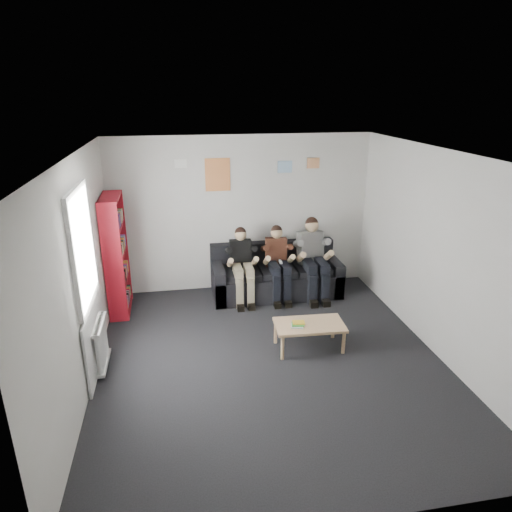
{
  "coord_description": "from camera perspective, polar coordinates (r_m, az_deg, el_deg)",
  "views": [
    {
      "loc": [
        -1.1,
        -5.12,
        3.4
      ],
      "look_at": [
        0.04,
        1.3,
        1.0
      ],
      "focal_mm": 32.0,
      "sensor_mm": 36.0,
      "label": 1
    }
  ],
  "objects": [
    {
      "name": "window",
      "position": [
        5.93,
        -20.17,
        -4.7
      ],
      "size": [
        0.05,
        1.3,
        2.36
      ],
      "color": "white",
      "rests_on": "room_shell"
    },
    {
      "name": "poster_large",
      "position": [
        7.76,
        -4.82,
        10.09
      ],
      "size": [
        0.42,
        0.01,
        0.55
      ],
      "primitive_type": "cube",
      "color": "#EDB853",
      "rests_on": "room_shell"
    },
    {
      "name": "bookshelf",
      "position": [
        7.47,
        -17.04,
        0.1
      ],
      "size": [
        0.28,
        0.85,
        1.89
      ],
      "rotation": [
        0.0,
        0.0,
        0.02
      ],
      "color": "maroon",
      "rests_on": "ground"
    },
    {
      "name": "person_left",
      "position": [
        7.6,
        -1.73,
        -1.2
      ],
      "size": [
        0.36,
        0.78,
        1.25
      ],
      "rotation": [
        0.0,
        0.0,
        -0.05
      ],
      "color": "black",
      "rests_on": "sofa"
    },
    {
      "name": "coffee_table",
      "position": [
        6.36,
        6.69,
        -8.77
      ],
      "size": [
        0.95,
        0.52,
        0.38
      ],
      "rotation": [
        0.0,
        0.0,
        -0.05
      ],
      "color": "tan",
      "rests_on": "ground"
    },
    {
      "name": "sofa",
      "position": [
        8.0,
        2.45,
        -2.58
      ],
      "size": [
        2.2,
        0.9,
        0.85
      ],
      "color": "black",
      "rests_on": "ground"
    },
    {
      "name": "game_cases",
      "position": [
        6.27,
        5.25,
        -8.5
      ],
      "size": [
        0.2,
        0.17,
        0.04
      ],
      "rotation": [
        0.0,
        0.0,
        -0.28
      ],
      "color": "silver",
      "rests_on": "coffee_table"
    },
    {
      "name": "person_middle",
      "position": [
        7.7,
        2.8,
        -0.9
      ],
      "size": [
        0.36,
        0.78,
        1.25
      ],
      "rotation": [
        0.0,
        0.0,
        -0.14
      ],
      "color": "#51291B",
      "rests_on": "sofa"
    },
    {
      "name": "poster_blue",
      "position": [
        7.93,
        3.62,
        11.07
      ],
      "size": [
        0.25,
        0.01,
        0.2
      ],
      "primitive_type": "cube",
      "color": "#3A88C8",
      "rests_on": "room_shell"
    },
    {
      "name": "room_shell",
      "position": [
        5.62,
        1.9,
        -1.21
      ],
      "size": [
        5.0,
        5.0,
        5.0
      ],
      "color": "black",
      "rests_on": "ground"
    },
    {
      "name": "radiator",
      "position": [
        6.22,
        -18.74,
        -10.36
      ],
      "size": [
        0.1,
        0.64,
        0.6
      ],
      "color": "silver",
      "rests_on": "ground"
    },
    {
      "name": "poster_sign",
      "position": [
        7.69,
        -9.4,
        11.32
      ],
      "size": [
        0.2,
        0.01,
        0.14
      ],
      "primitive_type": "cube",
      "color": "white",
      "rests_on": "room_shell"
    },
    {
      "name": "person_right",
      "position": [
        7.84,
        7.2,
        -0.34
      ],
      "size": [
        0.42,
        0.9,
        1.36
      ],
      "rotation": [
        0.0,
        0.0,
        0.15
      ],
      "color": "silver",
      "rests_on": "sofa"
    },
    {
      "name": "poster_pink",
      "position": [
        8.05,
        7.16,
        11.46
      ],
      "size": [
        0.22,
        0.01,
        0.18
      ],
      "primitive_type": "cube",
      "color": "#C33C70",
      "rests_on": "room_shell"
    }
  ]
}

